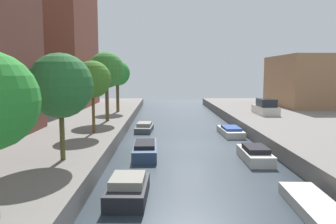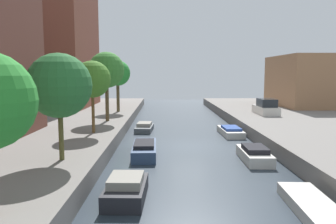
% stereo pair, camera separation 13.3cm
% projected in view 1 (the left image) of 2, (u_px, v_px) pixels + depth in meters
% --- Properties ---
extents(ground_plane, '(84.00, 84.00, 0.00)m').
position_uv_depth(ground_plane, '(189.00, 146.00, 23.53)').
color(ground_plane, '#28333D').
extents(apartment_tower_far, '(10.00, 13.17, 20.45)m').
position_uv_depth(apartment_tower_far, '(47.00, 24.00, 40.32)').
color(apartment_tower_far, brown).
rests_on(apartment_tower_far, quay_left).
extents(low_block_right, '(10.00, 11.45, 6.43)m').
position_uv_depth(low_block_right, '(316.00, 81.00, 42.46)').
color(low_block_right, '#9E704C').
rests_on(low_block_right, quay_right).
extents(street_tree_1, '(3.07, 3.07, 5.12)m').
position_uv_depth(street_tree_1, '(60.00, 86.00, 15.49)').
color(street_tree_1, brown).
rests_on(street_tree_1, quay_left).
extents(street_tree_2, '(2.57, 2.57, 5.04)m').
position_uv_depth(street_tree_2, '(93.00, 79.00, 22.74)').
color(street_tree_2, brown).
rests_on(street_tree_2, quay_left).
extents(street_tree_3, '(3.12, 3.12, 6.02)m').
position_uv_depth(street_tree_3, '(106.00, 70.00, 28.45)').
color(street_tree_3, brown).
rests_on(street_tree_3, quay_left).
extents(street_tree_4, '(2.74, 2.74, 5.56)m').
position_uv_depth(street_tree_4, '(117.00, 74.00, 35.48)').
color(street_tree_4, '#4F4429').
rests_on(street_tree_4, quay_left).
extents(parked_car, '(1.79, 4.26, 1.60)m').
position_uv_depth(parked_car, '(266.00, 108.00, 33.70)').
color(parked_car, beige).
rests_on(parked_car, quay_right).
extents(moored_boat_left_1, '(1.68, 3.17, 1.01)m').
position_uv_depth(moored_boat_left_1, '(128.00, 189.00, 13.47)').
color(moored_boat_left_1, '#232328').
rests_on(moored_boat_left_1, ground_plane).
extents(moored_boat_left_2, '(1.54, 4.46, 0.92)m').
position_uv_depth(moored_boat_left_2, '(145.00, 149.00, 20.71)').
color(moored_boat_left_2, '#33476B').
rests_on(moored_boat_left_2, ground_plane).
extents(moored_boat_left_3, '(1.63, 3.29, 0.77)m').
position_uv_depth(moored_boat_left_3, '(144.00, 128.00, 29.50)').
color(moored_boat_left_3, '#4C5156').
rests_on(moored_boat_left_3, ground_plane).
extents(moored_boat_right_1, '(1.61, 4.13, 0.46)m').
position_uv_depth(moored_boat_right_1, '(314.00, 206.00, 12.31)').
color(moored_boat_right_1, beige).
rests_on(moored_boat_right_1, ground_plane).
extents(moored_boat_right_2, '(1.50, 3.64, 0.90)m').
position_uv_depth(moored_boat_right_2, '(255.00, 154.00, 19.49)').
color(moored_boat_right_2, beige).
rests_on(moored_boat_right_2, ground_plane).
extents(moored_boat_right_3, '(1.65, 4.18, 0.73)m').
position_uv_depth(moored_boat_right_3, '(231.00, 131.00, 27.70)').
color(moored_boat_right_3, beige).
rests_on(moored_boat_right_3, ground_plane).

